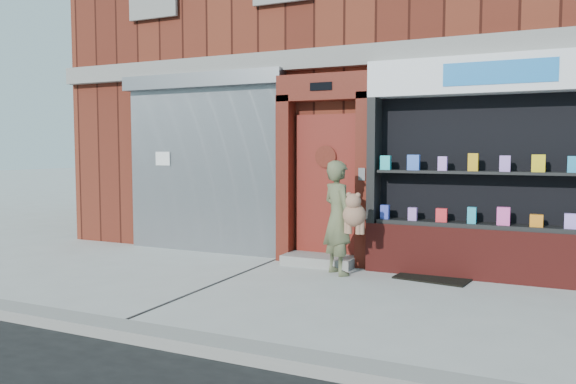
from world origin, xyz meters
The scene contains 8 objects.
ground centered at (0.00, 0.00, 0.00)m, with size 80.00×80.00×0.00m, color #9E9E99.
curb centered at (0.00, -2.15, 0.06)m, with size 60.00×0.30×0.12m, color gray.
building centered at (0.00, 5.99, 4.00)m, with size 12.00×8.16×8.00m.
shutter_bay centered at (-3.00, 1.93, 1.72)m, with size 3.10×0.30×3.04m.
red_door_bay centered at (-0.75, 1.86, 1.46)m, with size 1.52×0.58×2.90m.
pharmacy_bay centered at (1.75, 1.81, 1.37)m, with size 3.50×0.41×3.00m.
woman centered at (-0.26, 1.22, 0.81)m, with size 0.80×0.67×1.61m.
doormat centered at (1.00, 1.55, 0.01)m, with size 0.97×0.68×0.02m, color black.
Camera 1 is at (2.36, -6.16, 1.76)m, focal length 35.00 mm.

